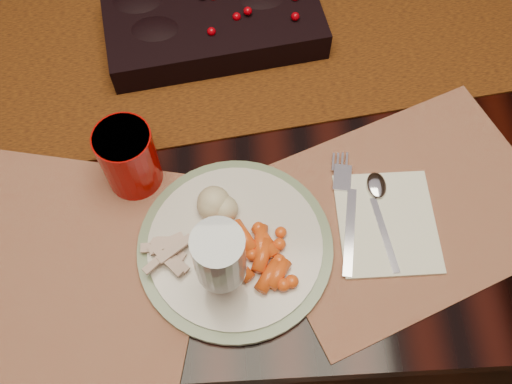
{
  "coord_description": "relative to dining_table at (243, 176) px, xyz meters",
  "views": [
    {
      "loc": [
        -0.0,
        -0.62,
        1.5
      ],
      "look_at": [
        0.02,
        -0.26,
        0.8
      ],
      "focal_mm": 40.0,
      "sensor_mm": 36.0,
      "label": 1
    }
  ],
  "objects": [
    {
      "name": "floor",
      "position": [
        0.0,
        0.0,
        -0.38
      ],
      "size": [
        5.0,
        5.0,
        0.0
      ],
      "primitive_type": "plane",
      "color": "black",
      "rests_on": "ground"
    },
    {
      "name": "napkin",
      "position": [
        0.2,
        -0.3,
        0.38
      ],
      "size": [
        0.14,
        0.16,
        0.01
      ],
      "primitive_type": "cube",
      "rotation": [
        0.0,
        0.0,
        0.0
      ],
      "color": "white",
      "rests_on": "placemat_main"
    },
    {
      "name": "dining_table",
      "position": [
        0.0,
        0.0,
        0.0
      ],
      "size": [
        1.8,
        1.0,
        0.75
      ],
      "primitive_type": "cube",
      "color": "black",
      "rests_on": "floor"
    },
    {
      "name": "placemat_main",
      "position": [
        0.23,
        -0.27,
        0.38
      ],
      "size": [
        0.49,
        0.43,
        0.0
      ],
      "primitive_type": "cube",
      "rotation": [
        0.0,
        0.0,
        0.38
      ],
      "color": "#8F6A4F",
      "rests_on": "dining_table"
    },
    {
      "name": "turkey_shreds",
      "position": [
        -0.11,
        -0.33,
        0.4
      ],
      "size": [
        0.08,
        0.07,
        0.02
      ],
      "primitive_type": null,
      "rotation": [
        0.0,
        0.0,
        -0.08
      ],
      "color": "#C8A798",
      "rests_on": "dinner_plate"
    },
    {
      "name": "baby_carrots",
      "position": [
        0.0,
        -0.34,
        0.4
      ],
      "size": [
        0.11,
        0.09,
        0.02
      ],
      "primitive_type": null,
      "rotation": [
        0.0,
        0.0,
        0.03
      ],
      "color": "#F55416",
      "rests_on": "dinner_plate"
    },
    {
      "name": "red_cup",
      "position": [
        -0.16,
        -0.2,
        0.43
      ],
      "size": [
        0.1,
        0.1,
        0.11
      ],
      "primitive_type": "cylinder",
      "rotation": [
        0.0,
        0.0,
        0.22
      ],
      "color": "#9C0401",
      "rests_on": "placemat_main"
    },
    {
      "name": "dinner_plate",
      "position": [
        -0.02,
        -0.32,
        0.39
      ],
      "size": [
        0.3,
        0.3,
        0.02
      ],
      "primitive_type": "cylinder",
      "rotation": [
        0.0,
        0.0,
        -0.09
      ],
      "color": "silver",
      "rests_on": "placemat_main"
    },
    {
      "name": "fork",
      "position": [
        0.15,
        -0.29,
        0.39
      ],
      "size": [
        0.06,
        0.17,
        0.0
      ],
      "primitive_type": null,
      "rotation": [
        0.0,
        0.0,
        -0.18
      ],
      "color": "silver",
      "rests_on": "napkin"
    },
    {
      "name": "centerpiece",
      "position": [
        -0.04,
        0.07,
        0.41
      ],
      "size": [
        0.38,
        0.24,
        0.07
      ],
      "primitive_type": null,
      "rotation": [
        0.0,
        0.0,
        0.16
      ],
      "color": "black",
      "rests_on": "table_runner"
    },
    {
      "name": "table_runner",
      "position": [
        0.03,
        0.06,
        0.38
      ],
      "size": [
        1.82,
        0.61,
        0.0
      ],
      "primitive_type": "cube",
      "rotation": [
        0.0,
        0.0,
        0.14
      ],
      "color": "#3A1F04",
      "rests_on": "dining_table"
    },
    {
      "name": "mashed_potatoes",
      "position": [
        -0.05,
        -0.25,
        0.42
      ],
      "size": [
        0.1,
        0.09,
        0.05
      ],
      "primitive_type": null,
      "rotation": [
        0.0,
        0.0,
        0.26
      ],
      "color": "#DCD07F",
      "rests_on": "dinner_plate"
    },
    {
      "name": "placemat_second",
      "position": [
        -0.31,
        -0.33,
        0.38
      ],
      "size": [
        0.54,
        0.44,
        0.0
      ],
      "primitive_type": "cube",
      "rotation": [
        0.0,
        0.0,
        -0.2
      ],
      "color": "brown",
      "rests_on": "dining_table"
    },
    {
      "name": "spoon",
      "position": [
        0.19,
        -0.29,
        0.39
      ],
      "size": [
        0.05,
        0.15,
        0.0
      ],
      "primitive_type": null,
      "rotation": [
        0.0,
        0.0,
        0.14
      ],
      "color": "silver",
      "rests_on": "napkin"
    },
    {
      "name": "wine_glass",
      "position": [
        -0.03,
        -0.38,
        0.46
      ],
      "size": [
        0.07,
        0.07,
        0.17
      ],
      "primitive_type": null,
      "rotation": [
        0.0,
        0.0,
        -0.11
      ],
      "color": "#BDBFBF",
      "rests_on": "dining_table"
    }
  ]
}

